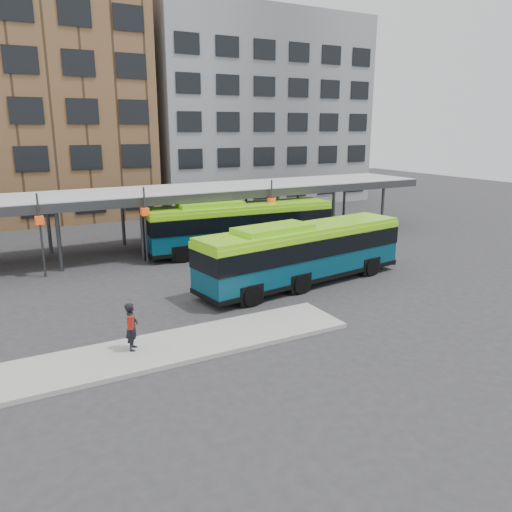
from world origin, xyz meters
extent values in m
plane|color=#28282B|center=(0.00, 0.00, 0.00)|extent=(120.00, 120.00, 0.00)
cube|color=gray|center=(-5.50, -3.00, 0.09)|extent=(14.00, 3.00, 0.18)
cube|color=#999B9E|center=(0.00, 13.00, 4.00)|extent=(40.00, 6.00, 0.35)
cube|color=#383A3D|center=(0.00, 10.00, 3.85)|extent=(40.00, 0.15, 0.55)
cylinder|color=#383A3D|center=(-8.00, 10.50, 1.90)|extent=(0.24, 0.24, 3.80)
cylinder|color=#383A3D|center=(-8.00, 15.50, 1.90)|extent=(0.24, 0.24, 3.80)
cylinder|color=#383A3D|center=(-3.00, 10.50, 1.90)|extent=(0.24, 0.24, 3.80)
cylinder|color=#383A3D|center=(-3.00, 15.50, 1.90)|extent=(0.24, 0.24, 3.80)
cylinder|color=#383A3D|center=(2.00, 10.50, 1.90)|extent=(0.24, 0.24, 3.80)
cylinder|color=#383A3D|center=(2.00, 15.50, 1.90)|extent=(0.24, 0.24, 3.80)
cylinder|color=#383A3D|center=(7.00, 10.50, 1.90)|extent=(0.24, 0.24, 3.80)
cylinder|color=#383A3D|center=(7.00, 15.50, 1.90)|extent=(0.24, 0.24, 3.80)
cylinder|color=#383A3D|center=(12.00, 10.50, 1.90)|extent=(0.24, 0.24, 3.80)
cylinder|color=#383A3D|center=(12.00, 15.50, 1.90)|extent=(0.24, 0.24, 3.80)
cylinder|color=#383A3D|center=(17.00, 10.50, 1.90)|extent=(0.24, 0.24, 3.80)
cylinder|color=#383A3D|center=(17.00, 15.50, 1.90)|extent=(0.24, 0.24, 3.80)
cylinder|color=#383A3D|center=(-9.00, 9.70, 2.40)|extent=(0.12, 0.12, 4.80)
cube|color=#ED470D|center=(-9.00, 9.70, 3.30)|extent=(0.45, 0.45, 0.45)
cylinder|color=#383A3D|center=(-3.00, 9.70, 2.40)|extent=(0.12, 0.12, 4.80)
cube|color=#ED470D|center=(-3.00, 9.70, 3.30)|extent=(0.45, 0.45, 0.45)
cylinder|color=#383A3D|center=(6.00, 9.70, 2.40)|extent=(0.12, 0.12, 4.80)
cube|color=#ED470D|center=(6.00, 9.70, 3.30)|extent=(0.45, 0.45, 0.45)
cube|color=slate|center=(16.00, 32.00, 10.00)|extent=(24.00, 14.00, 20.00)
cube|color=#06374B|center=(3.30, 1.63, 1.66)|extent=(12.73, 4.32, 2.60)
cube|color=black|center=(3.30, 1.63, 2.19)|extent=(12.79, 4.39, 0.99)
cube|color=#79CC14|center=(3.30, 1.63, 3.07)|extent=(12.71, 4.21, 0.21)
cube|color=#79CC14|center=(1.24, 1.34, 3.28)|extent=(4.38, 2.44, 0.36)
cube|color=black|center=(3.30, 1.63, 0.49)|extent=(12.80, 4.39, 0.25)
cylinder|color=black|center=(7.60, 0.95, 0.52)|extent=(1.07, 0.45, 1.04)
cylinder|color=black|center=(7.24, 3.46, 0.52)|extent=(1.07, 0.45, 1.04)
cylinder|color=black|center=(2.24, 0.19, 0.52)|extent=(1.07, 0.45, 1.04)
cylinder|color=black|center=(1.89, 2.71, 0.52)|extent=(1.07, 0.45, 1.04)
cylinder|color=black|center=(-0.85, -0.24, 0.52)|extent=(1.07, 0.45, 1.04)
cylinder|color=black|center=(-1.20, 2.27, 0.52)|extent=(1.07, 0.45, 1.04)
cube|color=#06374B|center=(3.61, 9.81, 1.71)|extent=(12.97, 3.66, 2.67)
cube|color=black|center=(3.61, 9.81, 2.24)|extent=(13.03, 3.73, 1.01)
cube|color=#79CC14|center=(3.61, 9.81, 3.15)|extent=(12.97, 3.56, 0.21)
cube|color=#79CC14|center=(1.48, 9.98, 3.36)|extent=(4.41, 2.25, 0.37)
cube|color=black|center=(3.61, 9.81, 0.50)|extent=(13.04, 3.73, 0.26)
cylinder|color=black|center=(7.76, 8.18, 0.53)|extent=(1.09, 0.40, 1.07)
cylinder|color=black|center=(7.97, 10.78, 0.53)|extent=(1.09, 0.40, 1.07)
cylinder|color=black|center=(2.23, 8.62, 0.53)|extent=(1.09, 0.40, 1.07)
cylinder|color=black|center=(2.43, 11.21, 0.53)|extent=(1.09, 0.40, 1.07)
cylinder|color=black|center=(-0.96, 8.87, 0.53)|extent=(1.09, 0.40, 1.07)
cylinder|color=black|center=(-0.76, 11.46, 0.53)|extent=(1.09, 0.40, 1.07)
imported|color=black|center=(-7.23, -2.65, 1.11)|extent=(0.68, 0.80, 1.85)
cube|color=#9A180E|center=(-7.30, -2.81, 1.35)|extent=(0.32, 0.40, 0.49)
imported|color=slate|center=(10.92, 11.74, 0.45)|extent=(1.78, 0.79, 0.91)
imported|color=slate|center=(11.58, 11.83, 0.52)|extent=(1.79, 0.95, 1.03)
imported|color=slate|center=(12.48, 12.32, 0.45)|extent=(1.81, 1.03, 0.90)
imported|color=slate|center=(12.99, 11.93, 0.53)|extent=(1.82, 1.00, 1.06)
imported|color=slate|center=(14.23, 12.38, 0.47)|extent=(1.88, 1.05, 0.94)
imported|color=slate|center=(14.86, 12.31, 0.46)|extent=(1.58, 0.59, 0.93)
imported|color=slate|center=(14.77, 12.21, 0.44)|extent=(1.75, 0.90, 0.87)
imported|color=slate|center=(15.40, 12.06, 0.50)|extent=(1.73, 0.93, 1.00)
imported|color=slate|center=(17.16, 12.00, 0.43)|extent=(1.73, 0.88, 0.87)
camera|label=1|loc=(-11.43, -20.18, 8.37)|focal=35.00mm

